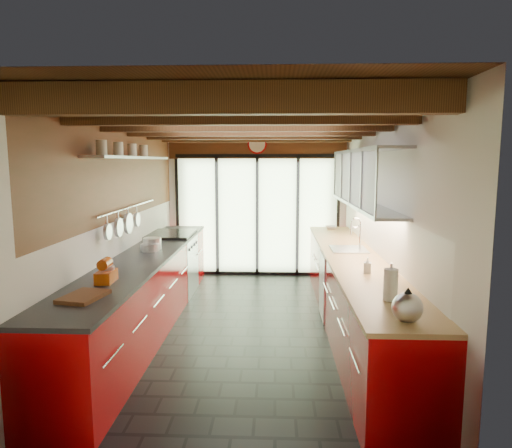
% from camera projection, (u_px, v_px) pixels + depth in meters
% --- Properties ---
extents(ground, '(5.50, 5.50, 0.00)m').
position_uv_depth(ground, '(249.00, 328.00, 5.67)').
color(ground, black).
rests_on(ground, ground).
extents(room_shell, '(5.50, 5.50, 5.50)m').
position_uv_depth(room_shell, '(248.00, 195.00, 5.44)').
color(room_shell, silver).
rests_on(room_shell, ground).
extents(ceiling_beams, '(3.14, 5.06, 4.90)m').
position_uv_depth(ceiling_beams, '(250.00, 128.00, 5.71)').
color(ceiling_beams, '#593316').
rests_on(ceiling_beams, ground).
extents(glass_door, '(2.95, 0.10, 2.90)m').
position_uv_depth(glass_door, '(257.00, 184.00, 8.11)').
color(glass_door, '#C6EAAD').
rests_on(glass_door, ground).
extents(left_counter, '(0.68, 5.00, 0.92)m').
position_uv_depth(left_counter, '(146.00, 291.00, 5.66)').
color(left_counter, '#A80508').
rests_on(left_counter, ground).
extents(range_stove, '(0.66, 0.90, 0.97)m').
position_uv_depth(range_stove, '(172.00, 264.00, 7.09)').
color(range_stove, silver).
rests_on(range_stove, ground).
extents(right_counter, '(0.68, 5.00, 0.92)m').
position_uv_depth(right_counter, '(353.00, 293.00, 5.56)').
color(right_counter, '#A80508').
rests_on(right_counter, ground).
extents(sink_assembly, '(0.45, 0.52, 0.43)m').
position_uv_depth(sink_assembly, '(350.00, 247.00, 5.88)').
color(sink_assembly, silver).
rests_on(sink_assembly, right_counter).
extents(upper_cabinets_right, '(0.34, 3.00, 3.00)m').
position_uv_depth(upper_cabinets_right, '(365.00, 178.00, 5.65)').
color(upper_cabinets_right, silver).
rests_on(upper_cabinets_right, ground).
extents(left_wall_fixtures, '(0.28, 2.60, 0.96)m').
position_uv_depth(left_wall_fixtures, '(130.00, 176.00, 5.62)').
color(left_wall_fixtures, silver).
rests_on(left_wall_fixtures, ground).
extents(stand_mixer, '(0.15, 0.26, 0.24)m').
position_uv_depth(stand_mixer, '(106.00, 272.00, 4.31)').
color(stand_mixer, '#CB4D10').
rests_on(stand_mixer, left_counter).
extents(pot_large, '(0.27, 0.27, 0.15)m').
position_uv_depth(pot_large, '(152.00, 244.00, 5.91)').
color(pot_large, silver).
rests_on(pot_large, left_counter).
extents(pot_small, '(0.31, 0.31, 0.09)m').
position_uv_depth(pot_small, '(150.00, 247.00, 5.81)').
color(pot_small, silver).
rests_on(pot_small, left_counter).
extents(cutting_board, '(0.35, 0.44, 0.03)m').
position_uv_depth(cutting_board, '(84.00, 297.00, 3.80)').
color(cutting_board, brown).
rests_on(cutting_board, left_counter).
extents(kettle, '(0.29, 0.31, 0.26)m').
position_uv_depth(kettle, '(407.00, 306.00, 3.25)').
color(kettle, silver).
rests_on(kettle, right_counter).
extents(paper_towel, '(0.12, 0.12, 0.31)m').
position_uv_depth(paper_towel, '(391.00, 285.00, 3.72)').
color(paper_towel, white).
rests_on(paper_towel, right_counter).
extents(soap_bottle, '(0.09, 0.09, 0.16)m').
position_uv_depth(soap_bottle, '(367.00, 265.00, 4.66)').
color(soap_bottle, silver).
rests_on(soap_bottle, right_counter).
extents(bowl, '(0.20, 0.20, 0.05)m').
position_uv_depth(bowl, '(331.00, 227.00, 7.72)').
color(bowl, silver).
rests_on(bowl, right_counter).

